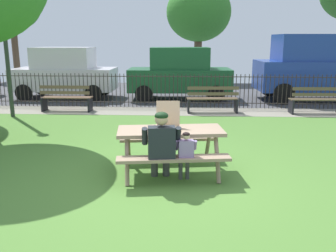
# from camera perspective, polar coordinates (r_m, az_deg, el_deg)

# --- Properties ---
(ground) EXTENTS (28.00, 10.74, 0.02)m
(ground) POSITION_cam_1_polar(r_m,az_deg,el_deg) (7.28, 0.30, -4.83)
(ground) COLOR #4E7D32
(cobblestone_walkway) EXTENTS (28.00, 1.40, 0.01)m
(cobblestone_walkway) POSITION_cam_1_polar(r_m,az_deg,el_deg) (11.81, 1.40, 2.28)
(cobblestone_walkway) COLOR gray
(street_asphalt) EXTENTS (28.00, 7.29, 0.01)m
(street_asphalt) POSITION_cam_1_polar(r_m,az_deg,el_deg) (16.09, 1.86, 5.24)
(street_asphalt) COLOR #424247
(picnic_table_foreground) EXTENTS (1.98, 1.70, 0.79)m
(picnic_table_foreground) POSITION_cam_1_polar(r_m,az_deg,el_deg) (6.28, 0.38, -2.04)
(picnic_table_foreground) COLOR #987D65
(picnic_table_foreground) RESTS_ON ground
(pizza_box_open) EXTENTS (0.42, 0.46, 0.46)m
(pizza_box_open) POSITION_cam_1_polar(r_m,az_deg,el_deg) (6.23, -0.02, 0.33)
(pizza_box_open) COLOR tan
(pizza_box_open) RESTS_ON picnic_table_foreground
(adult_at_table) EXTENTS (0.63, 0.63, 1.19)m
(adult_at_table) POSITION_cam_1_polar(r_m,az_deg,el_deg) (5.77, -1.06, -2.82)
(adult_at_table) COLOR #3C3C3C
(adult_at_table) RESTS_ON ground
(child_at_table) EXTENTS (0.36, 0.36, 0.87)m
(child_at_table) POSITION_cam_1_polar(r_m,az_deg,el_deg) (5.81, 2.74, -4.09)
(child_at_table) COLOR #454545
(child_at_table) RESTS_ON ground
(iron_fence_streetside) EXTENTS (23.14, 0.03, 1.15)m
(iron_fence_streetside) POSITION_cam_1_polar(r_m,az_deg,el_deg) (12.40, 1.51, 5.57)
(iron_fence_streetside) COLOR #2D2823
(iron_fence_streetside) RESTS_ON ground
(park_bench_left) EXTENTS (1.61, 0.48, 0.85)m
(park_bench_left) POSITION_cam_1_polar(r_m,az_deg,el_deg) (12.23, -15.60, 4.18)
(park_bench_left) COLOR brown
(park_bench_left) RESTS_ON ground
(park_bench_center) EXTENTS (1.62, 0.56, 0.85)m
(park_bench_center) POSITION_cam_1_polar(r_m,az_deg,el_deg) (11.62, 6.95, 4.11)
(park_bench_center) COLOR brown
(park_bench_center) RESTS_ON ground
(park_bench_right) EXTENTS (1.61, 0.51, 0.85)m
(park_bench_right) POSITION_cam_1_polar(r_m,az_deg,el_deg) (12.27, 22.18, 3.71)
(park_bench_right) COLOR brown
(park_bench_right) RESTS_ON ground
(lamp_post_walkway) EXTENTS (0.28, 0.28, 4.05)m
(lamp_post_walkway) POSITION_cam_1_polar(r_m,az_deg,el_deg) (11.77, -24.21, 13.24)
(lamp_post_walkway) COLOR #2D382D
(lamp_post_walkway) RESTS_ON ground
(parked_car_left) EXTENTS (3.91, 1.85, 1.98)m
(parked_car_left) POSITION_cam_1_polar(r_m,az_deg,el_deg) (14.97, -15.83, 8.06)
(parked_car_left) COLOR silver
(parked_car_left) RESTS_ON ground
(parked_car_center) EXTENTS (3.96, 1.95, 1.98)m
(parked_car_center) POSITION_cam_1_polar(r_m,az_deg,el_deg) (14.18, 1.85, 8.28)
(parked_car_center) COLOR #1A542C
(parked_car_center) RESTS_ON ground
(parked_car_right) EXTENTS (4.78, 2.23, 2.46)m
(parked_car_right) POSITION_cam_1_polar(r_m,az_deg,el_deg) (15.01, 22.78, 8.67)
(parked_car_right) COLOR #213D93
(parked_car_right) RESTS_ON ground
(far_tree_left) EXTENTS (3.33, 3.33, 5.78)m
(far_tree_left) POSITION_cam_1_polar(r_m,az_deg,el_deg) (23.64, -23.34, 17.12)
(far_tree_left) COLOR brown
(far_tree_left) RESTS_ON ground
(far_tree_midleft) EXTENTS (3.60, 3.60, 5.39)m
(far_tree_midleft) POSITION_cam_1_polar(r_m,az_deg,el_deg) (21.34, 4.82, 17.27)
(far_tree_midleft) COLOR brown
(far_tree_midleft) RESTS_ON ground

